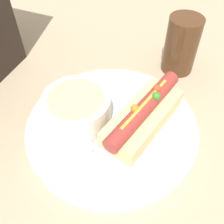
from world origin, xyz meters
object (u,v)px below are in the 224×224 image
object	(u,v)px
hot_dog	(143,115)
spoon	(103,150)
soup_bowl	(77,108)
drinking_glass	(181,45)

from	to	relation	value
hot_dog	spoon	size ratio (longest dim) A/B	1.14
spoon	soup_bowl	bearing A→B (deg)	-40.72
hot_dog	drinking_glass	distance (m)	0.20
spoon	drinking_glass	bearing A→B (deg)	-108.29
drinking_glass	spoon	bearing A→B (deg)	167.69
spoon	hot_dog	bearing A→B (deg)	-124.55
hot_dog	soup_bowl	xyz separation A→B (m)	(-0.03, 0.11, 0.00)
hot_dog	spoon	bearing A→B (deg)	166.11
hot_dog	soup_bowl	bearing A→B (deg)	120.78
drinking_glass	hot_dog	bearing A→B (deg)	174.74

